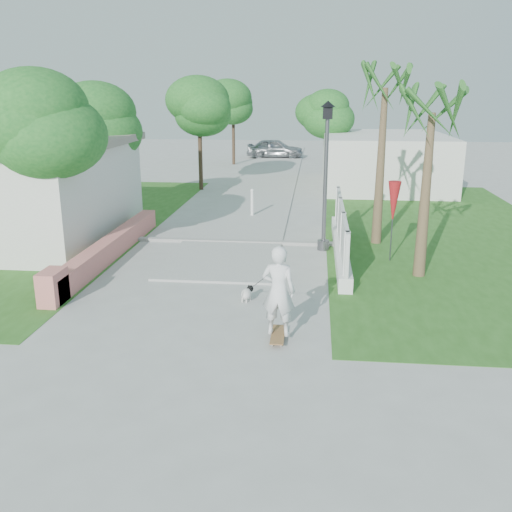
# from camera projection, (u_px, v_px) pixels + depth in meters

# --- Properties ---
(ground) EXTENTS (90.00, 90.00, 0.00)m
(ground) POSITION_uv_depth(u_px,v_px,m) (193.00, 313.00, 12.59)
(ground) COLOR #B7B7B2
(ground) RESTS_ON ground
(path_strip) EXTENTS (3.20, 36.00, 0.06)m
(path_strip) POSITION_uv_depth(u_px,v_px,m) (268.00, 178.00, 31.68)
(path_strip) COLOR #B7B7B2
(path_strip) RESTS_ON ground
(curb) EXTENTS (6.50, 0.25, 0.10)m
(curb) POSITION_uv_depth(u_px,v_px,m) (232.00, 241.00, 18.31)
(curb) COLOR #999993
(curb) RESTS_ON ground
(grass_left) EXTENTS (8.00, 20.00, 0.01)m
(grass_left) POSITION_uv_depth(u_px,v_px,m) (52.00, 224.00, 20.93)
(grass_left) COLOR #2E5E1D
(grass_left) RESTS_ON ground
(grass_right) EXTENTS (8.00, 20.00, 0.01)m
(grass_right) POSITION_uv_depth(u_px,v_px,m) (443.00, 233.00, 19.53)
(grass_right) COLOR #2E5E1D
(grass_right) RESTS_ON ground
(pink_wall) EXTENTS (0.45, 8.20, 0.80)m
(pink_wall) POSITION_uv_depth(u_px,v_px,m) (105.00, 251.00, 16.23)
(pink_wall) COLOR #DB7970
(pink_wall) RESTS_ON ground
(lattice_fence) EXTENTS (0.35, 7.00, 1.50)m
(lattice_fence) POSITION_uv_depth(u_px,v_px,m) (341.00, 237.00, 16.88)
(lattice_fence) COLOR white
(lattice_fence) RESTS_ON ground
(building_right) EXTENTS (6.00, 8.00, 2.60)m
(building_right) POSITION_uv_depth(u_px,v_px,m) (383.00, 160.00, 28.82)
(building_right) COLOR silver
(building_right) RESTS_ON ground
(street_lamp) EXTENTS (0.44, 0.44, 4.44)m
(street_lamp) POSITION_uv_depth(u_px,v_px,m) (326.00, 171.00, 16.88)
(street_lamp) COLOR #59595E
(street_lamp) RESTS_ON ground
(bollard) EXTENTS (0.14, 0.14, 1.09)m
(bollard) POSITION_uv_depth(u_px,v_px,m) (252.00, 202.00, 21.96)
(bollard) COLOR white
(bollard) RESTS_ON ground
(patio_umbrella) EXTENTS (0.36, 0.36, 2.30)m
(patio_umbrella) POSITION_uv_depth(u_px,v_px,m) (394.00, 203.00, 15.94)
(patio_umbrella) COLOR #59595E
(patio_umbrella) RESTS_ON ground
(tree_left_near) EXTENTS (3.60, 3.60, 5.28)m
(tree_left_near) POSITION_uv_depth(u_px,v_px,m) (43.00, 126.00, 14.81)
(tree_left_near) COLOR #4C3826
(tree_left_near) RESTS_ON ground
(tree_left_mid) EXTENTS (3.20, 3.20, 4.85)m
(tree_left_mid) POSITION_uv_depth(u_px,v_px,m) (89.00, 126.00, 20.26)
(tree_left_mid) COLOR #4C3826
(tree_left_mid) RESTS_ON ground
(tree_path_left) EXTENTS (3.40, 3.40, 5.23)m
(tree_path_left) POSITION_uv_depth(u_px,v_px,m) (199.00, 110.00, 27.08)
(tree_path_left) COLOR #4C3826
(tree_path_left) RESTS_ON ground
(tree_path_right) EXTENTS (3.00, 3.00, 4.79)m
(tree_path_right) POSITION_uv_depth(u_px,v_px,m) (329.00, 114.00, 30.37)
(tree_path_right) COLOR #4C3826
(tree_path_right) RESTS_ON ground
(tree_path_far) EXTENTS (3.20, 3.20, 5.17)m
(tree_path_far) POSITION_uv_depth(u_px,v_px,m) (233.00, 105.00, 36.60)
(tree_path_far) COLOR #4C3826
(tree_path_far) RESTS_ON ground
(palm_far) EXTENTS (1.80, 1.80, 5.30)m
(palm_far) POSITION_uv_depth(u_px,v_px,m) (385.00, 99.00, 17.08)
(palm_far) COLOR brown
(palm_far) RESTS_ON ground
(palm_near) EXTENTS (1.80, 1.80, 4.70)m
(palm_near) POSITION_uv_depth(u_px,v_px,m) (431.00, 123.00, 14.00)
(palm_near) COLOR brown
(palm_near) RESTS_ON ground
(skateboarder) EXTENTS (1.23, 2.69, 1.91)m
(skateboarder) POSITION_uv_depth(u_px,v_px,m) (261.00, 285.00, 11.83)
(skateboarder) COLOR olive
(skateboarder) RESTS_ON ground
(dog) EXTENTS (0.36, 0.50, 0.36)m
(dog) POSITION_uv_depth(u_px,v_px,m) (247.00, 293.00, 13.23)
(dog) COLOR silver
(dog) RESTS_ON ground
(parked_car) EXTENTS (4.05, 1.70, 1.37)m
(parked_car) POSITION_uv_depth(u_px,v_px,m) (275.00, 148.00, 41.03)
(parked_car) COLOR #ACAEB4
(parked_car) RESTS_ON ground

